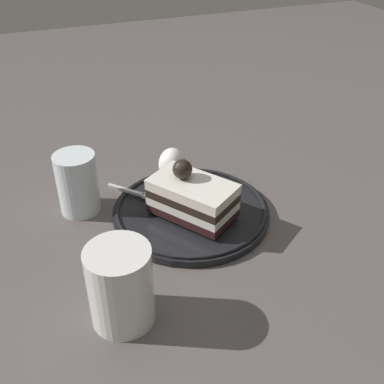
{
  "coord_description": "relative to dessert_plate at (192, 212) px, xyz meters",
  "views": [
    {
      "loc": [
        0.55,
        -0.24,
        0.44
      ],
      "look_at": [
        0.0,
        -0.03,
        0.05
      ],
      "focal_mm": 43.7,
      "sensor_mm": 36.0,
      "label": 1
    }
  ],
  "objects": [
    {
      "name": "whipped_cream_dollop",
      "position": [
        -0.09,
        -0.0,
        0.04
      ],
      "size": [
        0.05,
        0.05,
        0.06
      ],
      "primitive_type": "ellipsoid",
      "color": "white",
      "rests_on": "dessert_plate"
    },
    {
      "name": "ground_plane",
      "position": [
        -0.0,
        0.03,
        -0.01
      ],
      "size": [
        2.4,
        2.4,
        0.0
      ],
      "primitive_type": "plane",
      "color": "#534E4B"
    },
    {
      "name": "dessert_plate",
      "position": [
        0.0,
        0.0,
        0.0
      ],
      "size": [
        0.25,
        0.25,
        0.02
      ],
      "color": "black",
      "rests_on": "ground_plane"
    },
    {
      "name": "drink_glass_near",
      "position": [
        -0.08,
        -0.16,
        0.04
      ],
      "size": [
        0.06,
        0.06,
        0.1
      ],
      "color": "silver",
      "rests_on": "ground_plane"
    },
    {
      "name": "fork",
      "position": [
        -0.06,
        -0.07,
        0.01
      ],
      "size": [
        0.09,
        0.08,
        0.0
      ],
      "color": "silver",
      "rests_on": "dessert_plate"
    },
    {
      "name": "drink_glass_far",
      "position": [
        0.16,
        -0.15,
        0.04
      ],
      "size": [
        0.08,
        0.08,
        0.1
      ],
      "color": "white",
      "rests_on": "ground_plane"
    },
    {
      "name": "cake_slice",
      "position": [
        0.01,
        -0.0,
        0.04
      ],
      "size": [
        0.14,
        0.13,
        0.09
      ],
      "color": "black",
      "rests_on": "dessert_plate"
    }
  ]
}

